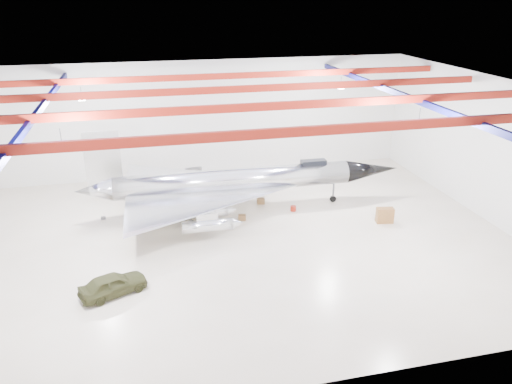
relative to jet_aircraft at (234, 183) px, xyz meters
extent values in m
plane|color=beige|center=(-0.91, -5.26, -2.39)|extent=(40.00, 40.00, 0.00)
plane|color=silver|center=(-0.91, 9.74, 3.11)|extent=(40.00, 0.00, 40.00)
plane|color=silver|center=(19.09, -5.26, 3.11)|extent=(0.00, 30.00, 30.00)
plane|color=#0A0F38|center=(-0.91, -5.26, 8.61)|extent=(40.00, 40.00, 0.00)
cube|color=maroon|center=(-0.91, -14.26, 8.01)|extent=(39.50, 0.25, 0.50)
cube|color=maroon|center=(-0.91, -8.26, 8.01)|extent=(39.50, 0.25, 0.50)
cube|color=maroon|center=(-0.91, -2.26, 8.01)|extent=(39.50, 0.25, 0.50)
cube|color=maroon|center=(-0.91, 3.74, 8.01)|extent=(39.50, 0.25, 0.50)
cube|color=#0C0E4B|center=(-12.91, -5.26, 7.71)|extent=(0.25, 29.50, 0.40)
cube|color=#0C0E4B|center=(11.09, -5.26, 7.71)|extent=(0.25, 29.50, 0.40)
cube|color=silver|center=(-10.91, -11.26, 7.31)|extent=(0.55, 0.55, 0.25)
cube|color=silver|center=(9.09, -11.26, 7.31)|extent=(0.55, 0.55, 0.25)
cube|color=silver|center=(-10.91, 0.74, 7.31)|extent=(0.55, 0.55, 0.25)
cube|color=silver|center=(9.09, 0.74, 7.31)|extent=(0.55, 0.55, 0.25)
cylinder|color=silver|center=(0.05, 0.00, 0.28)|extent=(19.08, 2.35, 1.90)
cone|color=black|center=(11.95, -0.28, 0.28)|extent=(4.80, 2.02, 1.90)
cone|color=silver|center=(-10.89, 0.26, 0.28)|extent=(2.90, 1.97, 1.90)
cube|color=silver|center=(-9.94, 0.23, 2.75)|extent=(2.67, 0.18, 4.28)
cube|color=black|center=(6.72, -0.16, 1.28)|extent=(2.11, 0.81, 0.48)
cylinder|color=silver|center=(-2.93, -5.17, -1.06)|extent=(3.64, 0.94, 0.86)
cylinder|color=silver|center=(-2.87, -2.79, -1.06)|extent=(3.64, 0.94, 0.86)
cylinder|color=silver|center=(-2.74, 2.92, -1.06)|extent=(3.64, 0.94, 0.86)
cylinder|color=silver|center=(-2.68, 5.30, -1.06)|extent=(3.64, 0.94, 0.86)
cylinder|color=#59595B|center=(8.62, -0.20, -1.53)|extent=(0.17, 0.17, 1.71)
cylinder|color=black|center=(8.62, -0.20, -2.12)|extent=(0.54, 0.22, 0.53)
cylinder|color=#59595B|center=(-3.81, -2.29, -1.53)|extent=(0.17, 0.17, 1.71)
cylinder|color=black|center=(-3.81, -2.29, -2.12)|extent=(0.54, 0.22, 0.53)
cylinder|color=#59595B|center=(-3.70, 2.47, -1.53)|extent=(0.17, 0.17, 1.71)
cylinder|color=black|center=(-3.70, 2.47, -2.12)|extent=(0.54, 0.22, 0.53)
imported|color=#37391C|center=(-9.37, -10.44, -1.71)|extent=(4.31, 3.05, 1.36)
cube|color=brown|center=(11.02, -5.02, -1.79)|extent=(1.41, 0.89, 1.21)
cube|color=olive|center=(-8.35, -0.14, -2.18)|extent=(0.68, 0.60, 0.41)
cube|color=maroon|center=(-2.09, 4.46, -2.22)|extent=(0.53, 0.46, 0.34)
cylinder|color=#59595B|center=(-2.10, -1.76, -2.20)|extent=(0.49, 0.49, 0.37)
cube|color=olive|center=(2.49, 0.87, -2.16)|extent=(0.73, 0.62, 0.46)
cube|color=#59595B|center=(-10.47, 0.67, -2.27)|extent=(0.35, 0.29, 0.23)
cylinder|color=maroon|center=(4.72, -1.27, -2.18)|extent=(0.61, 0.61, 0.43)
cube|color=olive|center=(0.25, -2.00, -2.18)|extent=(0.70, 0.61, 0.43)
cylinder|color=#59595B|center=(1.34, 4.01, -2.18)|extent=(0.61, 0.61, 0.41)
camera|label=1|loc=(-6.97, -37.14, 14.48)|focal=35.00mm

